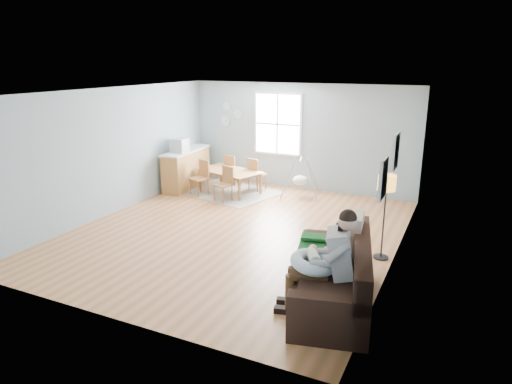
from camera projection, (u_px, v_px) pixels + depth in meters
The scene contains 22 objects.
room at pixel (236, 107), 8.32m from camera, with size 8.40×9.40×3.90m.
window at pixel (278, 124), 11.78m from camera, with size 1.32×0.08×1.62m.
pictures at pixel (390, 164), 6.35m from camera, with size 0.05×1.34×0.74m.
wall_plates at pixel (230, 114), 12.32m from camera, with size 0.67×0.02×0.66m.
sofa at pixel (337, 281), 6.28m from camera, with size 1.45×2.41×0.91m.
green_throw at pixel (334, 242), 6.93m from camera, with size 1.02×0.83×0.04m, color #12501F.
beige_pillow at pixel (357, 232), 6.64m from camera, with size 0.15×0.54×0.54m, color beige.
father at pixel (327, 259), 5.88m from camera, with size 1.09×0.64×1.47m.
nursing_pillow at pixel (313, 262), 5.93m from camera, with size 0.61×0.61×0.17m, color #C7E4F9.
infant at pixel (313, 255), 5.94m from camera, with size 0.28×0.41×0.15m.
toddler at pixel (333, 245), 6.38m from camera, with size 0.59×0.38×0.88m.
floor_lamp at pixel (386, 190), 7.44m from camera, with size 0.29×0.29×1.46m.
storage_cube at pixel (344, 299), 5.97m from camera, with size 0.54×0.51×0.47m.
rug at pixel (229, 192), 11.63m from camera, with size 2.29×1.74×0.01m, color gray.
dining_table at pixel (229, 181), 11.55m from camera, with size 1.62×0.90×0.57m, color olive.
chair_sw at pixel (201, 175), 11.33m from camera, with size 0.50×0.50×0.87m.
chair_se at pixel (225, 182), 10.83m from camera, with size 0.46×0.46×0.82m.
chair_nw at pixel (232, 168), 12.18m from camera, with size 0.44×0.44×0.82m.
chair_ne at pixel (255, 173), 11.67m from camera, with size 0.48×0.48×0.85m.
counter at pixel (187, 168), 11.96m from camera, with size 0.68×1.83×1.00m.
monitor at pixel (179, 145), 11.46m from camera, with size 0.38×0.36×0.35m.
baby_swing at pixel (300, 180), 11.21m from camera, with size 1.12×1.13×0.93m.
Camera 1 is at (3.93, -7.45, 3.25)m, focal length 32.00 mm.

